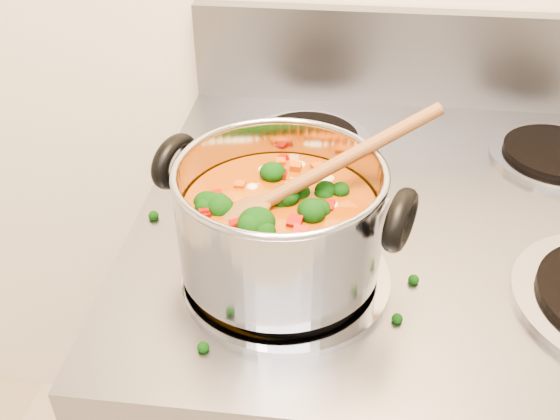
# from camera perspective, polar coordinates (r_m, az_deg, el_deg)

# --- Properties ---
(electric_range) EXTENTS (0.79, 0.71, 1.08)m
(electric_range) POSITION_cam_1_polar(r_m,az_deg,el_deg) (1.18, 10.85, -18.14)
(electric_range) COLOR gray
(electric_range) RESTS_ON ground
(stockpot) EXTENTS (0.29, 0.23, 0.14)m
(stockpot) POSITION_cam_1_polar(r_m,az_deg,el_deg) (0.69, 0.08, -0.96)
(stockpot) COLOR #ABABB3
(stockpot) RESTS_ON electric_range
(wooden_spoon) EXTENTS (0.25, 0.17, 0.10)m
(wooden_spoon) POSITION_cam_1_polar(r_m,az_deg,el_deg) (0.67, 1.31, 2.16)
(wooden_spoon) COLOR brown
(wooden_spoon) RESTS_ON stockpot
(cooktop_crumbs) EXTENTS (0.32, 0.19, 0.01)m
(cooktop_crumbs) POSITION_cam_1_polar(r_m,az_deg,el_deg) (0.79, 5.97, -2.23)
(cooktop_crumbs) COLOR black
(cooktop_crumbs) RESTS_ON electric_range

